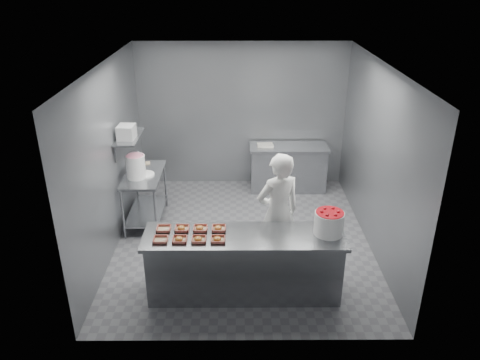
# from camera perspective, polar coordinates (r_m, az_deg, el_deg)

# --- Properties ---
(floor) EXTENTS (4.50, 4.50, 0.00)m
(floor) POSITION_cam_1_polar(r_m,az_deg,el_deg) (7.64, 0.36, -7.22)
(floor) COLOR #4C4C51
(floor) RESTS_ON ground
(ceiling) EXTENTS (4.50, 4.50, 0.00)m
(ceiling) POSITION_cam_1_polar(r_m,az_deg,el_deg) (6.61, 0.43, 13.88)
(ceiling) COLOR white
(ceiling) RESTS_ON wall_back
(wall_back) EXTENTS (4.00, 0.04, 2.80)m
(wall_back) POSITION_cam_1_polar(r_m,az_deg,el_deg) (9.13, 0.22, 7.87)
(wall_back) COLOR slate
(wall_back) RESTS_ON ground
(wall_left) EXTENTS (0.04, 4.50, 2.80)m
(wall_left) POSITION_cam_1_polar(r_m,az_deg,el_deg) (7.26, -15.61, 2.43)
(wall_left) COLOR slate
(wall_left) RESTS_ON ground
(wall_right) EXTENTS (0.04, 4.50, 2.80)m
(wall_right) POSITION_cam_1_polar(r_m,az_deg,el_deg) (7.31, 16.29, 2.48)
(wall_right) COLOR slate
(wall_right) RESTS_ON ground
(service_counter) EXTENTS (2.60, 0.70, 0.90)m
(service_counter) POSITION_cam_1_polar(r_m,az_deg,el_deg) (6.26, 0.51, -10.22)
(service_counter) COLOR slate
(service_counter) RESTS_ON ground
(prep_table) EXTENTS (0.60, 1.20, 0.90)m
(prep_table) POSITION_cam_1_polar(r_m,az_deg,el_deg) (8.03, -11.53, -1.25)
(prep_table) COLOR slate
(prep_table) RESTS_ON ground
(back_counter) EXTENTS (1.50, 0.60, 0.90)m
(back_counter) POSITION_cam_1_polar(r_m,az_deg,el_deg) (9.17, 5.87, 1.53)
(back_counter) COLOR slate
(back_counter) RESTS_ON ground
(wall_shelf) EXTENTS (0.35, 0.90, 0.03)m
(wall_shelf) POSITION_cam_1_polar(r_m,az_deg,el_deg) (7.71, -13.37, 5.17)
(wall_shelf) COLOR slate
(wall_shelf) RESTS_ON wall_left
(tray_0) EXTENTS (0.19, 0.18, 0.04)m
(tray_0) POSITION_cam_1_polar(r_m,az_deg,el_deg) (5.97, -9.66, -7.17)
(tray_0) COLOR tan
(tray_0) RESTS_ON service_counter
(tray_1) EXTENTS (0.19, 0.18, 0.06)m
(tray_1) POSITION_cam_1_polar(r_m,az_deg,el_deg) (5.94, -7.39, -7.19)
(tray_1) COLOR tan
(tray_1) RESTS_ON service_counter
(tray_2) EXTENTS (0.19, 0.18, 0.06)m
(tray_2) POSITION_cam_1_polar(r_m,az_deg,el_deg) (5.91, -5.06, -7.21)
(tray_2) COLOR tan
(tray_2) RESTS_ON service_counter
(tray_3) EXTENTS (0.19, 0.18, 0.06)m
(tray_3) POSITION_cam_1_polar(r_m,az_deg,el_deg) (5.90, -2.72, -7.22)
(tray_3) COLOR tan
(tray_3) RESTS_ON service_counter
(tray_4) EXTENTS (0.19, 0.18, 0.04)m
(tray_4) POSITION_cam_1_polar(r_m,az_deg,el_deg) (6.20, -9.29, -5.86)
(tray_4) COLOR tan
(tray_4) RESTS_ON service_counter
(tray_5) EXTENTS (0.19, 0.18, 0.06)m
(tray_5) POSITION_cam_1_polar(r_m,az_deg,el_deg) (6.17, -7.11, -5.87)
(tray_5) COLOR tan
(tray_5) RESTS_ON service_counter
(tray_6) EXTENTS (0.19, 0.18, 0.06)m
(tray_6) POSITION_cam_1_polar(r_m,az_deg,el_deg) (6.14, -4.87, -5.88)
(tray_6) COLOR tan
(tray_6) RESTS_ON service_counter
(tray_7) EXTENTS (0.19, 0.18, 0.06)m
(tray_7) POSITION_cam_1_polar(r_m,az_deg,el_deg) (6.13, -2.62, -5.89)
(tray_7) COLOR tan
(tray_7) RESTS_ON service_counter
(worker) EXTENTS (0.76, 0.64, 1.78)m
(worker) POSITION_cam_1_polar(r_m,az_deg,el_deg) (6.57, 4.64, -4.03)
(worker) COLOR white
(worker) RESTS_ON ground
(strawberry_tub) EXTENTS (0.38, 0.38, 0.31)m
(strawberry_tub) POSITION_cam_1_polar(r_m,az_deg,el_deg) (6.08, 10.81, -5.07)
(strawberry_tub) COLOR white
(strawberry_tub) RESTS_ON service_counter
(glaze_bucket) EXTENTS (0.32, 0.30, 0.47)m
(glaze_bucket) POSITION_cam_1_polar(r_m,az_deg,el_deg) (7.70, -12.58, 1.66)
(glaze_bucket) COLOR white
(glaze_bucket) RESTS_ON prep_table
(bucket_lid) EXTENTS (0.34, 0.34, 0.03)m
(bucket_lid) POSITION_cam_1_polar(r_m,az_deg,el_deg) (7.84, -11.59, 0.66)
(bucket_lid) COLOR white
(bucket_lid) RESTS_ON prep_table
(rag) EXTENTS (0.15, 0.13, 0.02)m
(rag) POSITION_cam_1_polar(r_m,az_deg,el_deg) (8.30, -11.34, 2.04)
(rag) COLOR #CCB28C
(rag) RESTS_ON prep_table
(appliance) EXTENTS (0.27, 0.30, 0.22)m
(appliance) POSITION_cam_1_polar(r_m,az_deg,el_deg) (7.54, -13.67, 5.70)
(appliance) COLOR gray
(appliance) RESTS_ON wall_shelf
(paper_stack) EXTENTS (0.31, 0.23, 0.04)m
(paper_stack) POSITION_cam_1_polar(r_m,az_deg,el_deg) (8.96, 3.10, 4.27)
(paper_stack) COLOR silver
(paper_stack) RESTS_ON back_counter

